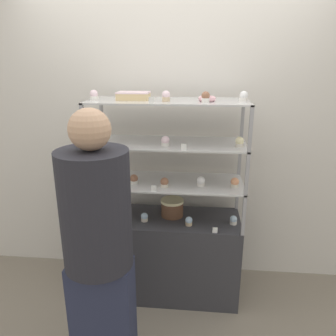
% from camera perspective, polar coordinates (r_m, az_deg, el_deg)
% --- Properties ---
extents(ground_plane, '(20.00, 20.00, 0.00)m').
position_cam_1_polar(ground_plane, '(3.03, 0.00, -20.40)').
color(ground_plane, gray).
extents(back_wall, '(8.00, 0.05, 2.60)m').
position_cam_1_polar(back_wall, '(2.82, 0.76, 6.04)').
color(back_wall, silver).
rests_on(back_wall, ground_plane).
extents(display_base, '(1.15, 0.47, 0.69)m').
position_cam_1_polar(display_base, '(2.83, 0.00, -14.89)').
color(display_base, '#333338').
rests_on(display_base, ground_plane).
extents(display_riser_lower, '(1.15, 0.47, 0.31)m').
position_cam_1_polar(display_riser_lower, '(2.54, 0.00, -2.77)').
color(display_riser_lower, '#99999E').
rests_on(display_riser_lower, display_base).
extents(display_riser_middle, '(1.15, 0.47, 0.31)m').
position_cam_1_polar(display_riser_middle, '(2.45, 0.00, 4.02)').
color(display_riser_middle, '#99999E').
rests_on(display_riser_middle, display_riser_lower).
extents(display_riser_upper, '(1.15, 0.47, 0.31)m').
position_cam_1_polar(display_riser_upper, '(2.39, 0.00, 11.24)').
color(display_riser_upper, '#99999E').
rests_on(display_riser_upper, display_riser_middle).
extents(layer_cake_centerpiece, '(0.18, 0.18, 0.14)m').
position_cam_1_polar(layer_cake_centerpiece, '(2.66, 0.74, -6.90)').
color(layer_cake_centerpiece, brown).
rests_on(layer_cake_centerpiece, display_base).
extents(sheet_cake_frosted, '(0.23, 0.16, 0.06)m').
position_cam_1_polar(sheet_cake_frosted, '(2.42, -6.04, 12.39)').
color(sheet_cake_frosted, '#DBBC84').
rests_on(sheet_cake_frosted, display_riser_upper).
extents(cupcake_0, '(0.05, 0.05, 0.07)m').
position_cam_1_polar(cupcake_0, '(2.65, -11.77, -8.35)').
color(cupcake_0, white).
rests_on(cupcake_0, display_base).
extents(cupcake_1, '(0.05, 0.05, 0.07)m').
position_cam_1_polar(cupcake_1, '(2.59, -4.12, -8.54)').
color(cupcake_1, beige).
rests_on(cupcake_1, display_base).
extents(cupcake_2, '(0.05, 0.05, 0.07)m').
position_cam_1_polar(cupcake_2, '(2.53, 3.65, -9.23)').
color(cupcake_2, '#CCB28C').
rests_on(cupcake_2, display_base).
extents(cupcake_3, '(0.05, 0.05, 0.07)m').
position_cam_1_polar(cupcake_3, '(2.59, 11.32, -8.88)').
color(cupcake_3, white).
rests_on(cupcake_3, display_base).
extents(price_tag_0, '(0.04, 0.00, 0.04)m').
position_cam_1_polar(price_tag_0, '(2.45, 8.18, -10.67)').
color(price_tag_0, white).
rests_on(price_tag_0, display_base).
extents(cupcake_4, '(0.06, 0.06, 0.07)m').
position_cam_1_polar(cupcake_4, '(2.59, -11.38, -1.47)').
color(cupcake_4, beige).
rests_on(cupcake_4, display_riser_lower).
extents(cupcake_5, '(0.06, 0.06, 0.07)m').
position_cam_1_polar(cupcake_5, '(2.49, -5.95, -1.97)').
color(cupcake_5, white).
rests_on(cupcake_5, display_riser_lower).
extents(cupcake_6, '(0.06, 0.06, 0.07)m').
position_cam_1_polar(cupcake_6, '(2.41, -0.62, -2.56)').
color(cupcake_6, beige).
rests_on(cupcake_6, display_riser_lower).
extents(cupcake_7, '(0.06, 0.06, 0.07)m').
position_cam_1_polar(cupcake_7, '(2.45, 5.74, -2.36)').
color(cupcake_7, white).
rests_on(cupcake_7, display_riser_lower).
extents(cupcake_8, '(0.06, 0.06, 0.07)m').
position_cam_1_polar(cupcake_8, '(2.46, 11.56, -2.51)').
color(cupcake_8, beige).
rests_on(cupcake_8, display_riser_lower).
extents(price_tag_1, '(0.04, 0.00, 0.04)m').
position_cam_1_polar(price_tag_1, '(2.34, -2.48, -3.58)').
color(price_tag_1, white).
rests_on(price_tag_1, display_riser_lower).
extents(cupcake_9, '(0.06, 0.06, 0.07)m').
position_cam_1_polar(cupcake_9, '(2.44, -12.69, 4.79)').
color(cupcake_9, beige).
rests_on(cupcake_9, display_riser_middle).
extents(cupcake_10, '(0.06, 0.06, 0.07)m').
position_cam_1_polar(cupcake_10, '(2.34, -0.45, 4.69)').
color(cupcake_10, white).
rests_on(cupcake_10, display_riser_middle).
extents(cupcake_11, '(0.06, 0.06, 0.07)m').
position_cam_1_polar(cupcake_11, '(2.37, 12.35, 4.44)').
color(cupcake_11, beige).
rests_on(cupcake_11, display_riser_middle).
extents(price_tag_2, '(0.04, 0.00, 0.04)m').
position_cam_1_polar(price_tag_2, '(2.22, 2.78, 3.68)').
color(price_tag_2, white).
rests_on(price_tag_2, display_riser_middle).
extents(cupcake_12, '(0.06, 0.06, 0.07)m').
position_cam_1_polar(cupcake_12, '(2.43, -12.78, 12.25)').
color(cupcake_12, white).
rests_on(cupcake_12, display_riser_upper).
extents(cupcake_13, '(0.06, 0.06, 0.07)m').
position_cam_1_polar(cupcake_13, '(2.31, -0.35, 12.40)').
color(cupcake_13, '#CCB28C').
rests_on(cupcake_13, display_riser_upper).
extents(cupcake_14, '(0.06, 0.06, 0.07)m').
position_cam_1_polar(cupcake_14, '(2.26, 6.56, 12.16)').
color(cupcake_14, white).
rests_on(cupcake_14, display_riser_upper).
extents(cupcake_15, '(0.06, 0.06, 0.07)m').
position_cam_1_polar(cupcake_15, '(2.34, 13.04, 12.02)').
color(cupcake_15, white).
rests_on(cupcake_15, display_riser_upper).
extents(price_tag_3, '(0.04, 0.00, 0.04)m').
position_cam_1_polar(price_tag_3, '(2.19, -2.91, 11.70)').
color(price_tag_3, white).
rests_on(price_tag_3, display_riser_upper).
extents(donut_glazed, '(0.12, 0.12, 0.04)m').
position_cam_1_polar(donut_glazed, '(2.34, 6.81, 11.90)').
color(donut_glazed, '#EFB2BC').
rests_on(donut_glazed, display_riser_upper).
extents(customer_figure, '(0.39, 0.39, 1.67)m').
position_cam_1_polar(customer_figure, '(1.95, -12.04, -13.07)').
color(customer_figure, '#282D47').
rests_on(customer_figure, ground_plane).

